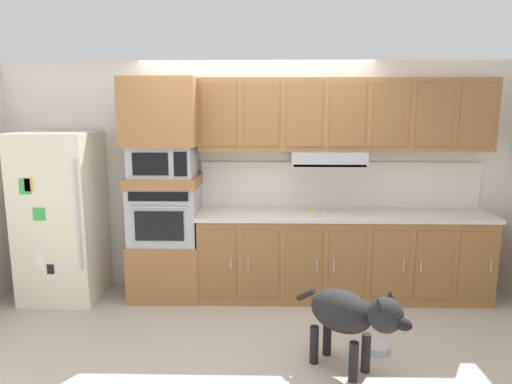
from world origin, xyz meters
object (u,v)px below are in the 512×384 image
(screwdriver, at_px, (311,210))
(built_in_oven, at_px, (165,214))
(refrigerator, at_px, (61,216))
(dog_food_bowl, at_px, (376,348))
(microwave, at_px, (163,161))
(dog, at_px, (351,315))

(screwdriver, bearing_deg, built_in_oven, -177.95)
(screwdriver, bearing_deg, refrigerator, -177.32)
(screwdriver, xyz_separation_m, dog_food_bowl, (0.45, -1.22, -0.90))
(screwdriver, bearing_deg, microwave, -177.95)
(built_in_oven, height_order, microwave, microwave)
(built_in_oven, bearing_deg, microwave, -0.77)
(built_in_oven, relative_size, dog, 0.90)
(built_in_oven, bearing_deg, screwdriver, 2.05)
(dog_food_bowl, bearing_deg, built_in_oven, 149.74)
(screwdriver, distance_m, dog, 1.60)
(screwdriver, relative_size, dog_food_bowl, 0.66)
(screwdriver, distance_m, dog_food_bowl, 1.58)
(refrigerator, xyz_separation_m, built_in_oven, (1.08, 0.07, 0.02))
(screwdriver, height_order, dog_food_bowl, screwdriver)
(refrigerator, distance_m, dog_food_bowl, 3.37)
(refrigerator, height_order, dog_food_bowl, refrigerator)
(dog, height_order, dog_food_bowl, dog)
(refrigerator, distance_m, microwave, 1.23)
(built_in_oven, distance_m, screwdriver, 1.55)
(dog_food_bowl, bearing_deg, microwave, 149.74)
(refrigerator, distance_m, screwdriver, 2.63)
(microwave, xyz_separation_m, screwdriver, (1.54, 0.06, -0.53))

